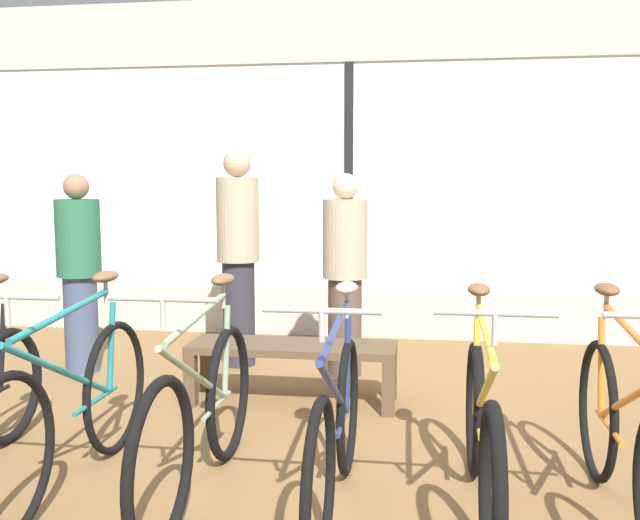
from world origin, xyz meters
TOP-DOWN VIEW (x-y plane):
  - ground_plane at (0.00, 0.00)m, footprint 24.00×24.00m
  - shop_back_wall at (0.00, 3.33)m, footprint 12.00×0.08m
  - bicycle_left at (-0.96, -0.30)m, footprint 0.46×1.78m
  - bicycle_center_left at (-0.31, -0.27)m, footprint 0.46×1.72m
  - bicycle_center_right at (0.35, -0.35)m, footprint 0.46×1.68m
  - bicycle_right at (1.00, -0.28)m, footprint 0.46×1.68m
  - bicycle_far_right at (1.60, -0.29)m, footprint 0.46×1.75m
  - display_bench at (-0.15, 1.21)m, footprint 1.40×0.44m
  - customer_near_rack at (0.12, 1.95)m, footprint 0.42×0.42m
  - customer_by_window at (-1.95, 1.75)m, footprint 0.43×0.43m
  - customer_mid_floor at (-0.77, 2.13)m, footprint 0.41×0.41m

SIDE VIEW (x-z plane):
  - ground_plane at x=0.00m, z-range 0.00..0.00m
  - display_bench at x=-0.15m, z-range 0.13..0.54m
  - bicycle_right at x=1.00m, z-range -0.13..0.89m
  - bicycle_center_right at x=0.35m, z-range -0.12..0.91m
  - bicycle_far_right at x=1.60m, z-range -0.12..0.92m
  - bicycle_center_left at x=-0.31m, z-range -0.12..0.92m
  - bicycle_left at x=-0.96m, z-range -0.12..0.93m
  - customer_by_window at x=-1.95m, z-range 0.03..1.59m
  - customer_near_rack at x=0.12m, z-range 0.03..1.59m
  - customer_mid_floor at x=-0.77m, z-range 0.05..1.80m
  - shop_back_wall at x=0.00m, z-range 0.04..3.24m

